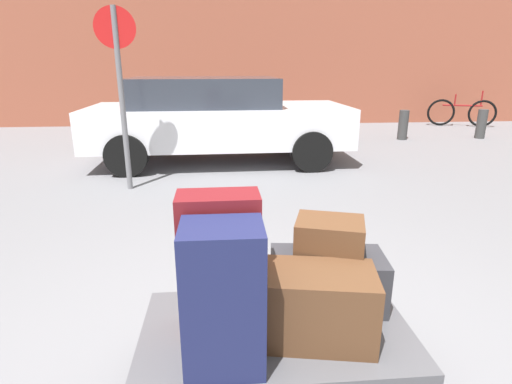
# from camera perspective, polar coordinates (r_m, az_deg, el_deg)

# --- Properties ---
(ground_plane) EXTENTS (60.00, 60.00, 0.00)m
(ground_plane) POSITION_cam_1_polar(r_m,az_deg,el_deg) (2.40, 2.71, -25.10)
(ground_plane) COLOR slate
(luggage_cart) EXTENTS (1.36, 0.78, 0.34)m
(luggage_cart) POSITION_cam_1_polar(r_m,az_deg,el_deg) (2.22, 2.82, -19.95)
(luggage_cart) COLOR #4C4C51
(luggage_cart) RESTS_ON ground_plane
(duffel_bag_charcoal_stacked_top) EXTENTS (0.65, 0.39, 0.29)m
(duffel_bag_charcoal_stacked_top) POSITION_cam_1_polar(r_m,az_deg,el_deg) (2.32, 9.91, -12.08)
(duffel_bag_charcoal_stacked_top) COLOR #2D2D33
(duffel_bag_charcoal_stacked_top) RESTS_ON luggage_cart
(duffel_bag_brown_front_left) EXTENTS (0.62, 0.42, 0.36)m
(duffel_bag_brown_front_left) POSITION_cam_1_polar(r_m,az_deg,el_deg) (2.04, 8.15, -15.44)
(duffel_bag_brown_front_left) COLOR #51331E
(duffel_bag_brown_front_left) RESTS_ON luggage_cart
(suitcase_navy_front_right) EXTENTS (0.35, 0.28, 0.66)m
(suitcase_navy_front_right) POSITION_cam_1_polar(r_m,az_deg,el_deg) (1.79, -4.61, -14.62)
(suitcase_navy_front_right) COLOR #191E47
(suitcase_navy_front_right) RESTS_ON luggage_cart
(suitcase_maroon_rear_left) EXTENTS (0.39, 0.22, 0.71)m
(suitcase_maroon_rear_left) POSITION_cam_1_polar(r_m,az_deg,el_deg) (2.01, -5.11, -9.94)
(suitcase_maroon_rear_left) COLOR maroon
(suitcase_maroon_rear_left) RESTS_ON luggage_cart
(duffel_bag_brown_topmost_pile) EXTENTS (0.42, 0.36, 0.21)m
(duffel_bag_brown_topmost_pile) POSITION_cam_1_polar(r_m,az_deg,el_deg) (2.21, 10.25, -6.41)
(duffel_bag_brown_topmost_pile) COLOR #51331E
(duffel_bag_brown_topmost_pile) RESTS_ON duffel_bag_charcoal_stacked_top
(parked_car) EXTENTS (4.33, 1.98, 1.42)m
(parked_car) POSITION_cam_1_polar(r_m,az_deg,el_deg) (7.05, -5.68, 10.35)
(parked_car) COLOR silver
(parked_car) RESTS_ON ground_plane
(bicycle_leaning) EXTENTS (1.68, 0.65, 0.96)m
(bicycle_leaning) POSITION_cam_1_polar(r_m,az_deg,el_deg) (12.65, 26.89, 9.92)
(bicycle_leaning) COLOR black
(bicycle_leaning) RESTS_ON ground_plane
(bollard_kerb_near) EXTENTS (0.21, 0.21, 0.65)m
(bollard_kerb_near) POSITION_cam_1_polar(r_m,az_deg,el_deg) (9.38, 12.91, 9.07)
(bollard_kerb_near) COLOR #383838
(bollard_kerb_near) RESTS_ON ground_plane
(bollard_kerb_mid) EXTENTS (0.21, 0.21, 0.65)m
(bollard_kerb_mid) POSITION_cam_1_polar(r_m,az_deg,el_deg) (9.83, 19.95, 8.84)
(bollard_kerb_mid) COLOR #383838
(bollard_kerb_mid) RESTS_ON ground_plane
(bollard_kerb_far) EXTENTS (0.21, 0.21, 0.65)m
(bollard_kerb_far) POSITION_cam_1_polar(r_m,az_deg,el_deg) (10.73, 29.08, 8.35)
(bollard_kerb_far) COLOR #383838
(bollard_kerb_far) RESTS_ON ground_plane
(no_parking_sign) EXTENTS (0.49, 0.13, 2.31)m
(no_parking_sign) POSITION_cam_1_polar(r_m,az_deg,el_deg) (5.60, -18.55, 14.62)
(no_parking_sign) COLOR slate
(no_parking_sign) RESTS_ON ground_plane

